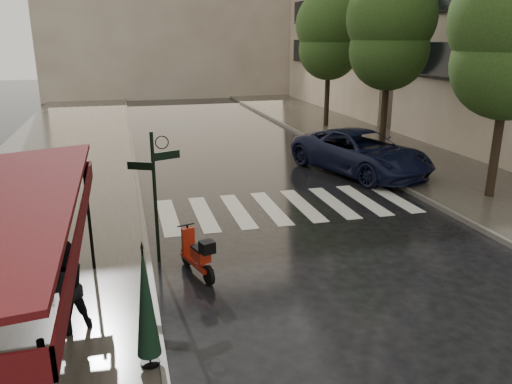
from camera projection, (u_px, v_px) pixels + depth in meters
name	position (u px, v px, depth m)	size (l,w,h in m)	color
ground	(237.00, 321.00, 9.34)	(120.00, 120.00, 0.00)	black
sidewalk_near	(54.00, 173.00, 19.27)	(6.00, 60.00, 0.12)	#38332D
sidewalk_far	(396.00, 151.00, 22.92)	(5.50, 60.00, 0.12)	#38332D
curb_near	(135.00, 167.00, 20.02)	(0.12, 60.00, 0.16)	#595651
curb_far	(340.00, 154.00, 22.22)	(0.12, 60.00, 0.16)	#595651
crosswalk	(287.00, 206.00, 15.60)	(7.85, 3.20, 0.01)	silver
signpost	(155.00, 187.00, 11.26)	(1.17, 0.29, 3.10)	black
tree_mid	(391.00, 24.00, 21.08)	(3.80, 3.80, 8.34)	black
tree_far	(330.00, 30.00, 27.63)	(3.80, 3.80, 8.16)	black
pedestrian_with_umbrella	(48.00, 187.00, 11.71)	(1.12, 1.13, 2.40)	black
pedestrian_terrace	(65.00, 287.00, 8.58)	(0.82, 0.64, 1.68)	black
scooter	(198.00, 256.00, 10.98)	(0.69, 1.52, 1.03)	black
parked_car	(360.00, 152.00, 19.25)	(2.73, 5.93, 1.65)	black
parasol_back	(146.00, 302.00, 7.59)	(0.38, 0.38, 2.04)	black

